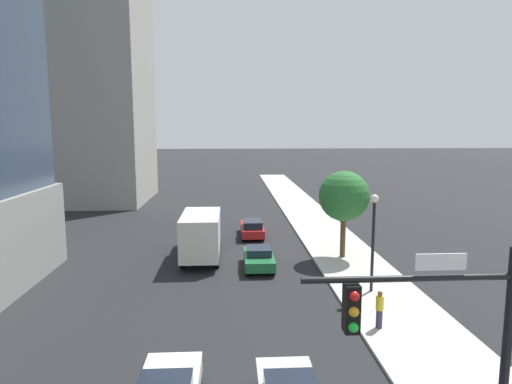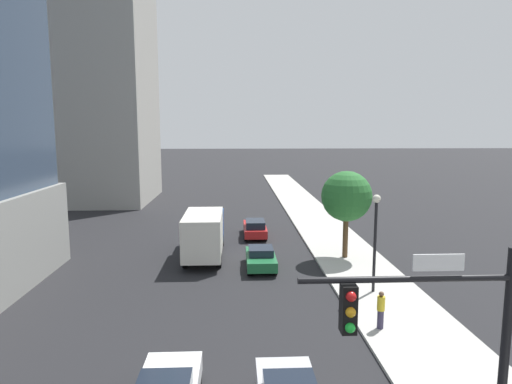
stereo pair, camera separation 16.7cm
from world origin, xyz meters
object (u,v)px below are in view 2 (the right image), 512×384
car_red (255,228)px  box_truck (204,232)px  construction_building (90,53)px  car_green (261,258)px  pedestrian_yellow_shirt (381,310)px  traffic_light_pole (439,341)px  street_lamp (375,228)px  street_tree (347,197)px

car_red → box_truck: (-3.78, -5.81, 1.08)m
construction_building → car_green: size_ratio=10.56×
construction_building → pedestrian_yellow_shirt: (23.77, -37.66, -16.92)m
car_green → traffic_light_pole: bearing=-81.7°
traffic_light_pole → car_red: size_ratio=1.35×
traffic_light_pole → car_green: 19.26m
traffic_light_pole → car_green: bearing=98.3°
construction_building → pedestrian_yellow_shirt: 47.64m
street_lamp → car_red: 14.76m
traffic_light_pole → street_tree: traffic_light_pole is taller
street_lamp → box_truck: bearing=142.3°
street_lamp → car_red: (-5.84, 13.24, -2.93)m
street_lamp → car_red: street_lamp is taller
construction_building → box_truck: size_ratio=5.44×
street_tree → street_lamp: bearing=-90.6°
car_red → street_lamp: bearing=-66.2°
pedestrian_yellow_shirt → traffic_light_pole: bearing=-102.0°
street_tree → pedestrian_yellow_shirt: (-1.15, -10.98, -3.35)m
street_lamp → box_truck: (-9.62, 7.43, -1.85)m
street_lamp → car_green: (-5.84, 4.79, -2.98)m
street_tree → box_truck: (-9.69, 0.89, -2.54)m
construction_building → street_lamp: size_ratio=7.97×
street_tree → box_truck: street_tree is taller
construction_building → car_green: construction_building is taller
street_lamp → box_truck: street_lamp is taller
box_truck → street_lamp: bearing=-37.7°
car_red → construction_building: bearing=133.6°
box_truck → pedestrian_yellow_shirt: 14.65m
traffic_light_pole → car_red: (-2.74, 27.16, -3.62)m
street_tree → car_green: (-5.91, -1.75, -3.67)m
construction_building → car_green: 38.30m
traffic_light_pole → pedestrian_yellow_shirt: 10.25m
traffic_light_pole → car_green: (-2.74, 18.71, -3.67)m
traffic_light_pole → box_truck: bearing=107.0°
construction_building → street_tree: construction_building is taller
car_red → pedestrian_yellow_shirt: 18.32m
street_tree → box_truck: size_ratio=0.76×
box_truck → pedestrian_yellow_shirt: box_truck is taller
car_green → car_red: bearing=90.0°
traffic_light_pole → pedestrian_yellow_shirt: (2.02, 9.48, -3.35)m
street_lamp → street_tree: street_tree is taller
street_tree → pedestrian_yellow_shirt: street_tree is taller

